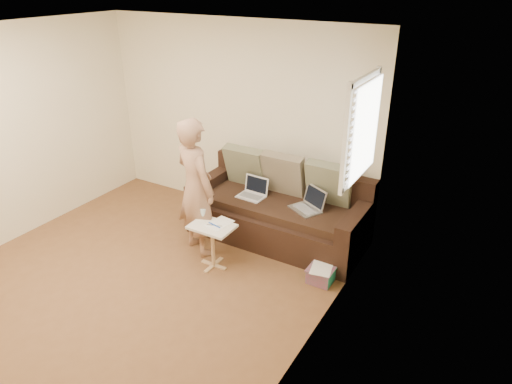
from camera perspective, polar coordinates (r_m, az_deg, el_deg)
floor at (r=5.26m, az=-15.75°, el=-11.54°), size 4.50×4.50×0.00m
ceiling at (r=4.28m, az=-20.06°, el=17.57°), size 4.50×4.50×0.00m
wall_back at (r=6.22m, az=-2.43°, el=8.90°), size 4.00×0.00×4.00m
wall_right at (r=3.51m, az=5.38°, el=-5.21°), size 0.00×4.50×4.50m
window_blinds at (r=4.66m, az=13.06°, el=7.58°), size 0.12×0.88×1.08m
sofa at (r=5.75m, az=2.75°, el=-2.01°), size 2.20×0.95×0.85m
pillow_left at (r=6.03m, az=-1.30°, el=3.20°), size 0.55×0.29×0.57m
pillow_mid at (r=5.80m, az=3.44°, el=2.21°), size 0.55×0.27×0.57m
pillow_right at (r=5.60m, az=9.01°, el=1.03°), size 0.55×0.28×0.57m
laptop_silver at (r=5.53m, az=6.09°, el=-2.24°), size 0.45×0.41×0.25m
laptop_white at (r=5.80m, az=-0.64°, el=-0.66°), size 0.35×0.26×0.24m
person at (r=5.36m, az=-7.50°, el=0.56°), size 0.72×0.61×1.68m
side_table at (r=5.30m, az=-5.37°, el=-6.69°), size 0.49×0.34×0.54m
drinking_glass at (r=5.30m, az=-6.53°, el=-2.62°), size 0.07×0.07×0.12m
scissors at (r=5.15m, az=-5.18°, el=-4.13°), size 0.19×0.13×0.02m
paper_on_table at (r=5.19m, az=-4.55°, el=-3.90°), size 0.25×0.33×0.00m
striped_box at (r=5.18m, az=8.09°, el=-10.06°), size 0.28×0.28×0.18m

